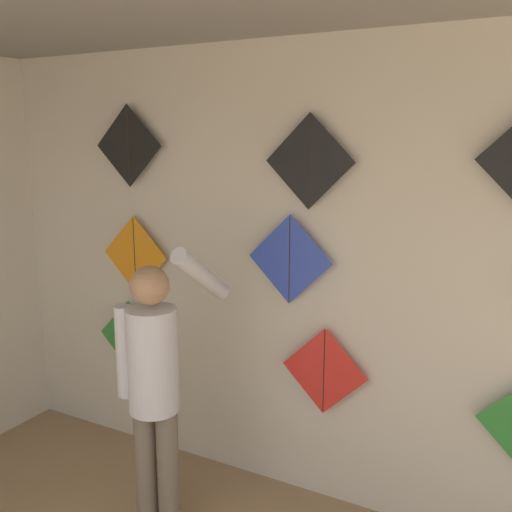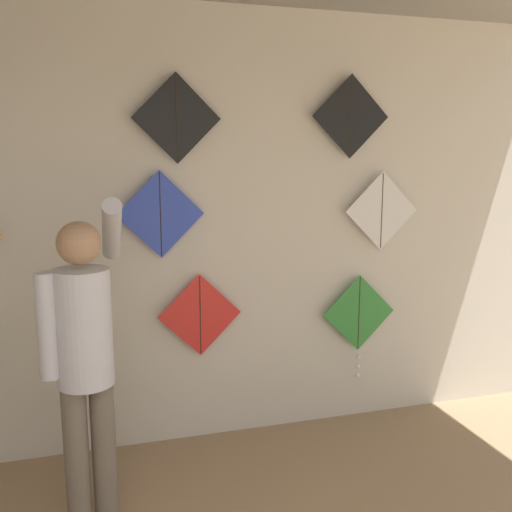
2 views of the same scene
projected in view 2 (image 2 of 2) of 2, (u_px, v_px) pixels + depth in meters
back_panel at (173, 233)px, 3.63m from camera, size 5.44×0.06×2.80m
shopkeeper at (85, 349)px, 2.80m from camera, size 0.42×0.62×1.69m
kite_1 at (200, 315)px, 3.68m from camera, size 0.54×0.01×0.54m
kite_2 at (359, 318)px, 4.02m from camera, size 0.54×0.04×0.75m
kite_4 at (160, 214)px, 3.50m from camera, size 0.54×0.01×0.54m
kite_5 at (382, 211)px, 3.92m from camera, size 0.54×0.01×0.54m
kite_7 at (177, 118)px, 3.43m from camera, size 0.54×0.01×0.54m
kite_8 at (351, 117)px, 3.74m from camera, size 0.54×0.01×0.54m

